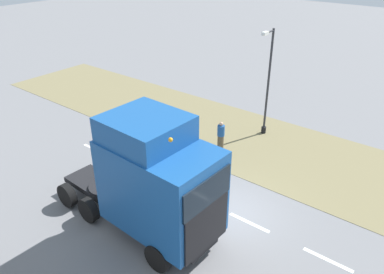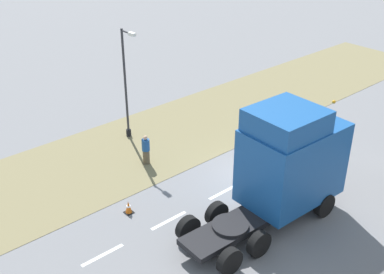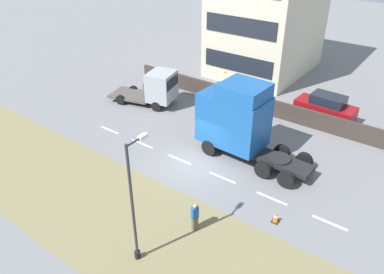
# 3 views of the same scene
# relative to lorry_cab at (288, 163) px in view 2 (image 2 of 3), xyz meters

# --- Properties ---
(ground_plane) EXTENTS (120.00, 120.00, 0.00)m
(ground_plane) POSITION_rel_lorry_cab_xyz_m (-2.76, 1.52, -2.47)
(ground_plane) COLOR slate
(ground_plane) RESTS_ON ground
(grass_verge) EXTENTS (7.00, 44.00, 0.01)m
(grass_verge) POSITION_rel_lorry_cab_xyz_m (-8.76, 1.52, -2.46)
(grass_verge) COLOR olive
(grass_verge) RESTS_ON ground
(lane_markings) EXTENTS (0.16, 17.80, 0.00)m
(lane_markings) POSITION_rel_lorry_cab_xyz_m (-2.76, 0.82, -2.47)
(lane_markings) COLOR white
(lane_markings) RESTS_ON ground
(lorry_cab) EXTENTS (2.94, 7.55, 5.04)m
(lorry_cab) POSITION_rel_lorry_cab_xyz_m (0.00, 0.00, 0.00)
(lorry_cab) COLOR black
(lorry_cab) RESTS_ON ground
(lamp_post) EXTENTS (1.26, 0.27, 6.03)m
(lamp_post) POSITION_rel_lorry_cab_xyz_m (-10.00, -0.93, 0.39)
(lamp_post) COLOR black
(lamp_post) RESTS_ON ground
(pedestrian) EXTENTS (0.39, 0.39, 1.55)m
(pedestrian) POSITION_rel_lorry_cab_xyz_m (-7.10, -1.93, -1.72)
(pedestrian) COLOR brown
(pedestrian) RESTS_ON ground
(traffic_cone_lead) EXTENTS (0.36, 0.36, 0.58)m
(traffic_cone_lead) POSITION_rel_lorry_cab_xyz_m (-4.30, -4.92, -2.18)
(traffic_cone_lead) COLOR black
(traffic_cone_lead) RESTS_ON ground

